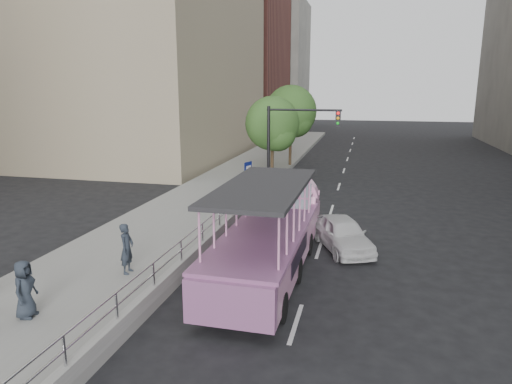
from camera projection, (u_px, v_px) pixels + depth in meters
The scene contains 14 objects.
ground at pixel (274, 289), 14.39m from camera, with size 160.00×160.00×0.00m, color black.
sidewalk at pixel (208, 200), 25.16m from camera, with size 5.50×80.00×0.30m, color gray.
kerb_wall at pixel (203, 246), 16.90m from camera, with size 0.24×30.00×0.36m, color #ACACA7.
guardrail at pixel (202, 229), 16.75m from camera, with size 0.07×22.00×0.71m.
duck_boat at pixel (272, 234), 15.87m from camera, with size 2.55×9.82×3.25m.
car at pixel (343, 234), 17.77m from camera, with size 1.54×3.81×1.30m, color silver.
pedestrian_near at pixel (127, 248), 14.71m from camera, with size 0.61×0.40×1.66m, color #232B34.
pedestrian_far at pixel (25, 289), 11.85m from camera, with size 0.76×0.50×1.56m, color #232B34.
parking_sign at pixel (248, 183), 21.88m from camera, with size 0.22×0.60×2.76m.
traffic_signal at pixel (289, 137), 25.85m from camera, with size 4.20×0.32×5.20m.
street_tree_near at pixel (274, 126), 29.39m from camera, with size 3.52×3.52×5.72m.
street_tree_far at pixel (292, 113), 34.92m from camera, with size 3.97×3.97×6.45m.
midrise_brick at pixel (215, 36), 61.13m from camera, with size 18.00×16.00×26.00m, color brown.
midrise_stone_b at pixel (257, 65), 76.49m from camera, with size 16.00×14.00×20.00m, color gray.
Camera 1 is at (2.60, -13.11, 6.18)m, focal length 32.00 mm.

